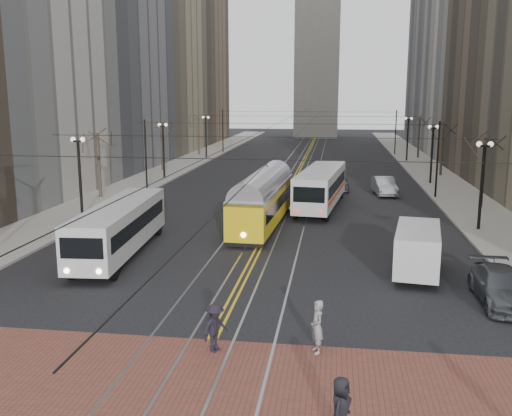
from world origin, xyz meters
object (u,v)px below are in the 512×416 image
(sedan_parked, at_px, (501,286))
(pedestrian_a, at_px, (341,408))
(sedan_grey, at_px, (338,181))
(transit_bus, at_px, (120,230))
(pedestrian_b, at_px, (317,327))
(streetcar, at_px, (263,204))
(pedestrian_d, at_px, (215,328))
(rear_bus, at_px, (321,189))
(sedan_silver, at_px, (384,186))
(cargo_van, at_px, (417,252))

(sedan_parked, relative_size, pedestrian_a, 2.95)
(sedan_grey, bearing_deg, transit_bus, -119.69)
(transit_bus, bearing_deg, pedestrian_b, -47.93)
(streetcar, relative_size, pedestrian_d, 7.31)
(rear_bus, height_order, pedestrian_a, rear_bus)
(streetcar, bearing_deg, sedan_silver, 59.20)
(streetcar, relative_size, sedan_silver, 2.64)
(pedestrian_a, bearing_deg, streetcar, 30.07)
(pedestrian_b, bearing_deg, sedan_silver, 153.49)
(streetcar, bearing_deg, pedestrian_b, -74.29)
(pedestrian_b, bearing_deg, sedan_grey, 160.71)
(transit_bus, xyz_separation_m, sedan_grey, (12.02, 23.94, -0.61))
(rear_bus, distance_m, sedan_parked, 21.61)
(pedestrian_a, distance_m, pedestrian_b, 5.06)
(transit_bus, distance_m, streetcar, 10.72)
(transit_bus, xyz_separation_m, sedan_parked, (18.97, -4.97, -0.70))
(sedan_parked, bearing_deg, sedan_silver, 96.40)
(sedan_grey, height_order, sedan_silver, sedan_grey)
(cargo_van, xyz_separation_m, sedan_grey, (-3.88, 25.40, -0.37))
(transit_bus, height_order, rear_bus, rear_bus)
(sedan_silver, bearing_deg, pedestrian_a, -102.32)
(sedan_grey, xyz_separation_m, sedan_parked, (6.95, -28.91, -0.09))
(cargo_van, relative_size, pedestrian_a, 3.14)
(rear_bus, bearing_deg, pedestrian_a, -80.92)
(sedan_silver, relative_size, sedan_parked, 0.95)
(sedan_parked, relative_size, pedestrian_d, 2.91)
(sedan_grey, relative_size, pedestrian_d, 2.77)
(streetcar, bearing_deg, rear_bus, 64.42)
(streetcar, distance_m, sedan_silver, 16.52)
(streetcar, distance_m, sedan_parked, 17.78)
(pedestrian_a, relative_size, pedestrian_d, 0.99)
(cargo_van, relative_size, pedestrian_b, 2.84)
(sedan_parked, distance_m, pedestrian_b, 9.71)
(transit_bus, xyz_separation_m, cargo_van, (15.91, -1.46, -0.25))
(pedestrian_b, bearing_deg, cargo_van, 136.00)
(pedestrian_b, bearing_deg, rear_bus, 163.23)
(rear_bus, bearing_deg, sedan_parked, -60.97)
(cargo_van, xyz_separation_m, pedestrian_b, (-4.59, -9.47, -0.23))
(streetcar, xyz_separation_m, cargo_van, (8.92, -9.59, -0.31))
(transit_bus, height_order, pedestrian_d, transit_bus)
(sedan_parked, height_order, pedestrian_b, pedestrian_b)
(sedan_silver, height_order, sedan_parked, sedan_silver)
(sedan_silver, bearing_deg, transit_bus, -132.64)
(pedestrian_b, bearing_deg, sedan_parked, 109.75)
(pedestrian_b, bearing_deg, transit_bus, -152.14)
(rear_bus, relative_size, cargo_van, 2.21)
(transit_bus, height_order, cargo_van, transit_bus)
(streetcar, xyz_separation_m, pedestrian_a, (5.11, -24.06, -0.62))
(rear_bus, bearing_deg, pedestrian_d, -89.77)
(pedestrian_b, bearing_deg, pedestrian_a, -9.26)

